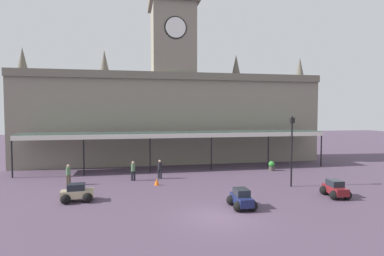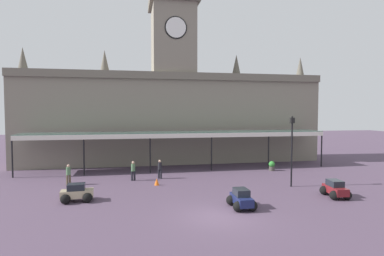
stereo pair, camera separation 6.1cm
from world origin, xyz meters
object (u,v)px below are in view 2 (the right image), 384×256
Objects in this scene: car_maroon_sedan at (335,190)px; car_beige_sedan at (77,194)px; pedestrian_beside_cars at (68,174)px; pedestrian_crossing_forecourt at (133,170)px; planter_near_kerb at (272,166)px; victorian_lamppost at (292,143)px; traffic_cone at (157,182)px; car_navy_sedan at (241,200)px; pedestrian_near_entrance at (160,168)px.

car_maroon_sedan is 1.01× the size of car_beige_sedan.
pedestrian_crossing_forecourt is at bearing 7.02° from pedestrian_beside_cars.
pedestrian_crossing_forecourt is 1.74× the size of planter_near_kerb.
victorian_lamppost is at bearing 113.58° from car_maroon_sedan.
victorian_lamppost reaches higher than traffic_cone.
pedestrian_near_entrance is at bearing 114.31° from car_navy_sedan.
pedestrian_beside_cars reaches higher than car_maroon_sedan.
car_beige_sedan is at bearing -135.12° from pedestrian_near_entrance.
car_maroon_sedan is at bearing 8.53° from car_navy_sedan.
victorian_lamppost is (9.97, -4.87, 2.52)m from pedestrian_near_entrance.
traffic_cone is 0.58× the size of planter_near_kerb.
car_navy_sedan is at bearing -142.30° from victorian_lamppost.
pedestrian_crossing_forecourt reaches higher than car_beige_sedan.
pedestrian_near_entrance is at bearing 79.26° from traffic_cone.
pedestrian_crossing_forecourt is 13.85m from planter_near_kerb.
pedestrian_beside_cars is 18.05m from victorian_lamppost.
pedestrian_beside_cars is 7.53m from pedestrian_near_entrance.
victorian_lamppost is at bearing -12.65° from pedestrian_beside_cars.
victorian_lamppost is 7.26m from planter_near_kerb.
car_maroon_sedan is at bearing -89.67° from planter_near_kerb.
car_beige_sedan is 1.26× the size of pedestrian_beside_cars.
victorian_lamppost is 9.98× the size of traffic_cone.
traffic_cone is at bearing -11.58° from pedestrian_beside_cars.
planter_near_kerb is (13.71, 1.94, -0.42)m from pedestrian_crossing_forecourt.
planter_near_kerb is (7.18, 10.94, -0.01)m from car_navy_sedan.
pedestrian_crossing_forecourt is at bearing 159.70° from victorian_lamppost.
car_navy_sedan is at bearing -123.27° from planter_near_kerb.
car_navy_sedan is 1.23× the size of pedestrian_crossing_forecourt.
car_maroon_sedan is 1.04× the size of car_navy_sedan.
car_maroon_sedan is at bearing -26.16° from traffic_cone.
pedestrian_crossing_forecourt is at bearing 56.98° from car_beige_sedan.
pedestrian_near_entrance reaches higher than planter_near_kerb.
pedestrian_near_entrance is at bearing 7.30° from pedestrian_beside_cars.
car_beige_sedan is at bearing 161.66° from car_navy_sedan.
car_beige_sedan is at bearing -73.33° from pedestrian_beside_cars.
car_beige_sedan is 8.44m from pedestrian_near_entrance.
car_maroon_sedan is 20.27m from pedestrian_beside_cars.
car_beige_sedan reaches higher than planter_near_kerb.
pedestrian_near_entrance is at bearing 144.25° from car_maroon_sedan.
traffic_cone is (-10.43, 2.48, -3.15)m from victorian_lamppost.
pedestrian_beside_cars is at bearing 144.39° from car_navy_sedan.
pedestrian_near_entrance is (-4.21, 9.32, 0.41)m from car_navy_sedan.
planter_near_kerb is (17.36, 7.56, -0.01)m from car_beige_sedan.
car_maroon_sedan is 17.57m from car_beige_sedan.
planter_near_kerb is (18.86, 2.57, -0.42)m from pedestrian_beside_cars.
pedestrian_beside_cars is at bearing 106.67° from car_beige_sedan.
pedestrian_beside_cars is 0.30× the size of victorian_lamppost.
planter_near_kerb is at bearing 18.70° from traffic_cone.
car_maroon_sedan is 3.80× the size of traffic_cone.
car_navy_sedan reaches higher than planter_near_kerb.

